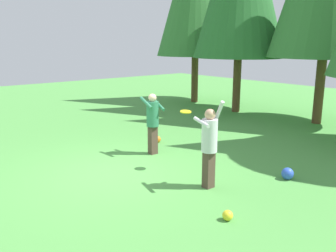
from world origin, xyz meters
name	(u,v)px	position (x,y,z in m)	size (l,w,h in m)	color
ground_plane	(115,173)	(0.00, 0.00, 0.00)	(40.00, 40.00, 0.00)	#4C9342
person_thrower	(209,141)	(2.08, 1.10, 1.05)	(0.62, 0.61, 1.93)	#4C382D
person_catcher	(153,118)	(-0.62, 1.65, 1.02)	(0.63, 0.54, 1.72)	#4C382D
frisbee	(186,112)	(0.93, 1.47, 1.47)	(0.34, 0.33, 0.05)	yellow
ball_yellow	(228,215)	(3.35, 0.28, 0.10)	(0.19, 0.19, 0.19)	yellow
ball_orange	(157,139)	(-1.45, 2.47, 0.11)	(0.21, 0.21, 0.21)	orange
ball_blue	(288,174)	(2.92, 2.85, 0.14)	(0.28, 0.28, 0.28)	blue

